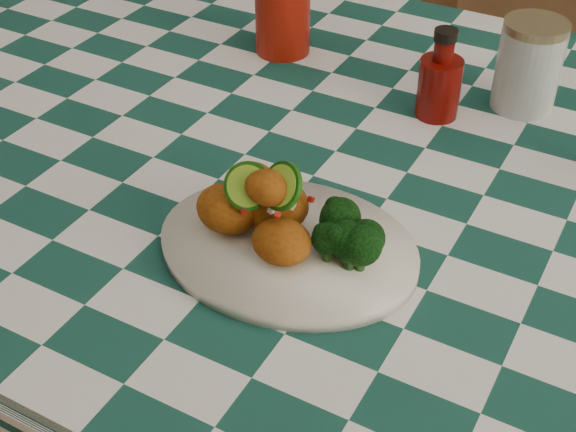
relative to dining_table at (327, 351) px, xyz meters
The scene contains 8 objects.
dining_table is the anchor object (origin of this frame).
plate 0.46m from the dining_table, 77.99° to the right, with size 0.30×0.23×0.02m, color silver, non-canonical shape.
fried_chicken_pile 0.50m from the dining_table, 83.25° to the right, with size 0.14×0.10×0.09m, color #984C0E, non-canonical shape.
broccoli_side 0.50m from the dining_table, 59.39° to the right, with size 0.07×0.07×0.06m, color black, non-canonical shape.
red_tumbler 0.56m from the dining_table, 132.60° to the left, with size 0.09×0.09×0.15m, color maroon.
ketchup_bottle 0.49m from the dining_table, 61.56° to the left, with size 0.06×0.06×0.13m, color #5C0804, non-canonical shape.
mason_jar 0.55m from the dining_table, 52.31° to the left, with size 0.09×0.09×0.13m, color #B2BCBA, non-canonical shape.
wooden_chair_left 0.78m from the dining_table, 111.93° to the left, with size 0.45×0.47×0.98m, color #472814, non-canonical shape.
Camera 1 is at (0.38, -0.82, 1.38)m, focal length 50.00 mm.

